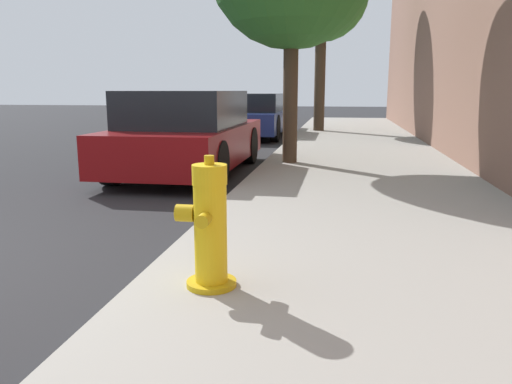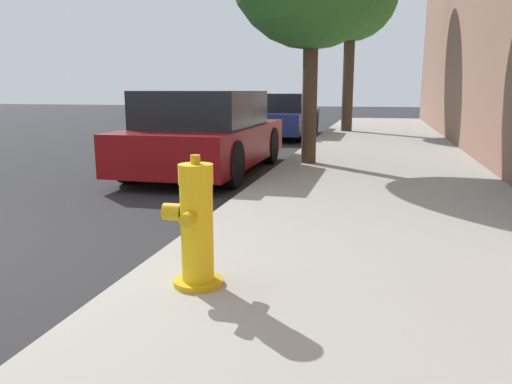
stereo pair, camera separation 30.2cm
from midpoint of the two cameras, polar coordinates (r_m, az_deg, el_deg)
The scene contains 4 objects.
sidewalk_slab at distance 3.02m, azimuth 16.56°, elevation -13.74°, with size 3.24×40.00×0.14m.
fire_hydrant at distance 3.07m, azimuth -4.07°, elevation -4.02°, with size 0.37×0.39×0.82m.
parked_car_near at distance 8.19m, azimuth -4.60°, elevation 6.68°, with size 1.76×3.98×1.33m.
parked_car_mid at distance 14.59m, azimuth 3.36°, elevation 8.72°, with size 1.82×4.32×1.24m.
Camera 2 is at (3.47, -2.70, 1.33)m, focal length 35.00 mm.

